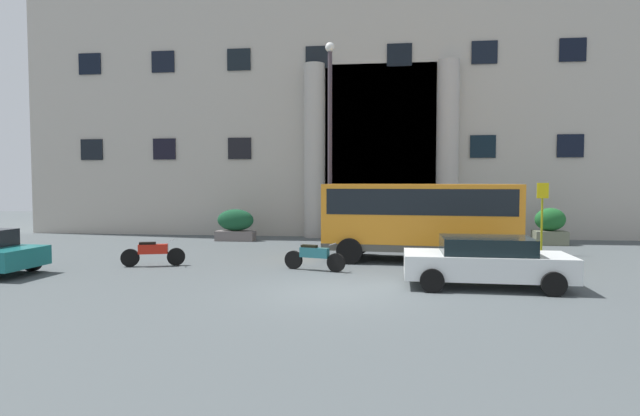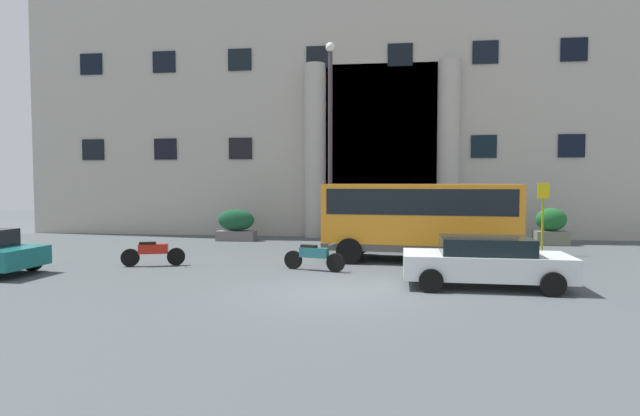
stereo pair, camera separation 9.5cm
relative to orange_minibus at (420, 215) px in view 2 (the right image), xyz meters
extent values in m
cube|color=#495053|center=(-2.55, -5.50, -1.71)|extent=(80.00, 64.00, 0.12)
cube|color=#B2AA9F|center=(-2.55, 12.00, 8.77)|extent=(36.00, 9.00, 20.85)
cube|color=black|center=(-1.43, 7.56, 2.75)|extent=(5.60, 0.12, 8.80)
cylinder|color=#B1ABA3|center=(-4.76, 7.25, 2.75)|extent=(1.06, 1.06, 8.80)
cylinder|color=#B2AAA2|center=(1.90, 7.25, 2.75)|extent=(1.06, 1.06, 8.80)
cube|color=black|center=(-16.95, 7.46, 2.94)|extent=(1.23, 0.08, 1.12)
cube|color=black|center=(-12.84, 7.46, 2.94)|extent=(1.23, 0.08, 1.12)
cube|color=black|center=(-8.72, 7.46, 2.94)|extent=(1.23, 0.08, 1.12)
cube|color=black|center=(3.62, 7.46, 2.94)|extent=(1.23, 0.08, 1.12)
cube|color=black|center=(7.74, 7.46, 2.94)|extent=(1.23, 0.08, 1.12)
cube|color=black|center=(-16.95, 7.46, 7.52)|extent=(1.23, 0.08, 1.12)
cube|color=black|center=(-12.84, 7.46, 7.52)|extent=(1.23, 0.08, 1.12)
cube|color=black|center=(-8.72, 7.46, 7.52)|extent=(1.23, 0.08, 1.12)
cube|color=black|center=(-4.61, 7.46, 7.52)|extent=(1.23, 0.08, 1.12)
cube|color=black|center=(-0.49, 7.46, 7.52)|extent=(1.23, 0.08, 1.12)
cube|color=black|center=(3.62, 7.46, 7.52)|extent=(1.23, 0.08, 1.12)
cube|color=black|center=(7.74, 7.46, 7.52)|extent=(1.23, 0.08, 1.12)
cube|color=orange|center=(-0.01, 0.00, -0.04)|extent=(6.92, 2.97, 2.31)
cube|color=black|center=(-0.01, 0.00, 0.51)|extent=(6.52, 2.96, 0.88)
cube|color=black|center=(3.28, -0.28, 0.32)|extent=(0.23, 2.01, 1.11)
cube|color=#4C4B43|center=(-0.01, 0.00, -1.08)|extent=(6.92, 3.01, 0.24)
cylinder|color=black|center=(2.44, 0.99, -1.20)|extent=(0.92, 0.36, 0.90)
cylinder|color=black|center=(2.24, -1.40, -1.20)|extent=(0.92, 0.36, 0.90)
cylinder|color=black|center=(-2.25, 1.40, -1.20)|extent=(0.92, 0.36, 0.90)
cylinder|color=black|center=(-2.46, -0.99, -1.20)|extent=(0.92, 0.36, 0.90)
cylinder|color=#989B15|center=(4.85, 2.12, -0.27)|extent=(0.08, 0.08, 2.76)
cube|color=yellow|center=(4.85, 2.09, 0.85)|extent=(0.44, 0.03, 0.60)
cube|color=#676C56|center=(6.22, 5.39, -1.34)|extent=(1.40, 0.84, 0.63)
ellipsoid|color=#1D5D28|center=(6.22, 5.39, -0.50)|extent=(1.35, 0.76, 1.04)
cube|color=slate|center=(-1.54, 5.10, -1.38)|extent=(1.71, 0.85, 0.54)
ellipsoid|color=#274A19|center=(-1.54, 5.10, -0.65)|extent=(1.64, 0.77, 0.92)
cube|color=gray|center=(2.52, 4.62, -1.38)|extent=(1.56, 0.76, 0.54)
ellipsoid|color=#20542D|center=(2.52, 4.62, -0.73)|extent=(1.50, 0.69, 0.77)
cube|color=#675F5F|center=(-8.34, 5.29, -1.41)|extent=(1.86, 0.79, 0.48)
ellipsoid|color=#16492B|center=(-8.34, 5.29, -0.65)|extent=(1.78, 0.71, 1.05)
cylinder|color=black|center=(-12.42, -3.58, -1.34)|extent=(0.63, 0.24, 0.62)
cube|color=silver|center=(1.42, -4.41, -1.06)|extent=(4.40, 1.93, 0.64)
cube|color=black|center=(1.42, -4.41, -0.51)|extent=(2.40, 1.64, 0.45)
cylinder|color=black|center=(2.93, -3.57, -1.34)|extent=(0.63, 0.22, 0.62)
cylinder|color=black|center=(2.87, -5.35, -1.34)|extent=(0.63, 0.22, 0.62)
cylinder|color=black|center=(-0.02, -3.47, -1.34)|extent=(0.63, 0.22, 0.62)
cylinder|color=black|center=(-0.08, -5.25, -1.34)|extent=(0.63, 0.22, 0.62)
cylinder|color=black|center=(2.10, -2.26, -1.35)|extent=(0.61, 0.21, 0.60)
cylinder|color=black|center=(0.81, -2.51, -1.35)|extent=(0.61, 0.23, 0.60)
cube|color=gold|center=(1.46, -2.38, -1.07)|extent=(0.87, 0.39, 0.32)
cube|color=black|center=(1.28, -2.42, -0.89)|extent=(0.55, 0.30, 0.12)
cylinder|color=#A5A5A8|center=(2.00, -2.28, -0.77)|extent=(0.13, 0.55, 0.03)
cylinder|color=black|center=(-8.30, -2.01, -1.35)|extent=(0.60, 0.27, 0.60)
cylinder|color=black|center=(-9.73, -2.44, -1.35)|extent=(0.61, 0.29, 0.60)
cube|color=#B31D11|center=(-9.01, -2.22, -1.07)|extent=(0.98, 0.50, 0.32)
cube|color=black|center=(-9.18, -2.27, -0.89)|extent=(0.56, 0.34, 0.12)
cylinder|color=#A5A5A8|center=(-8.41, -2.04, -0.77)|extent=(0.19, 0.54, 0.03)
cylinder|color=black|center=(-2.79, -2.64, -1.35)|extent=(0.60, 0.26, 0.60)
cylinder|color=black|center=(-4.21, -2.22, -1.35)|extent=(0.61, 0.28, 0.60)
cube|color=#23626B|center=(-3.50, -2.43, -1.07)|extent=(0.98, 0.50, 0.32)
cube|color=black|center=(-3.67, -2.38, -0.89)|extent=(0.56, 0.34, 0.12)
cylinder|color=#A5A5A8|center=(-2.90, -2.60, -0.77)|extent=(0.18, 0.54, 0.03)
cylinder|color=#3F343C|center=(-3.53, 2.92, 2.49)|extent=(0.18, 0.18, 8.28)
sphere|color=silver|center=(-3.53, 2.92, 6.81)|extent=(0.40, 0.40, 0.40)
camera|label=1|loc=(-1.44, -18.34, 1.20)|focal=28.33mm
camera|label=2|loc=(-1.34, -18.33, 1.20)|focal=28.33mm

